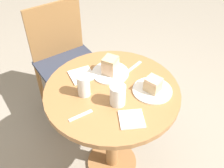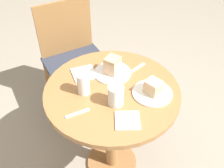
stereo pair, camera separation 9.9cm
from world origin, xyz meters
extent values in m
plane|color=gray|center=(0.00, 0.00, 0.00)|extent=(8.00, 8.00, 0.00)
cylinder|color=#9E6B3D|center=(0.00, 0.00, 0.01)|extent=(0.36, 0.36, 0.03)
cylinder|color=#9E6B3D|center=(0.00, 0.00, 0.37)|extent=(0.09, 0.09, 0.69)
cylinder|color=#9E6B3D|center=(0.00, 0.00, 0.73)|extent=(0.77, 0.77, 0.03)
cylinder|color=olive|center=(-0.24, 0.42, 0.23)|extent=(0.04, 0.04, 0.45)
cylinder|color=olive|center=(0.19, 0.49, 0.23)|extent=(0.04, 0.04, 0.45)
cylinder|color=olive|center=(-0.30, 0.82, 0.23)|extent=(0.04, 0.04, 0.45)
cylinder|color=olive|center=(0.12, 0.89, 0.23)|extent=(0.04, 0.04, 0.45)
cube|color=#2D3342|center=(-0.06, 0.65, 0.47)|extent=(0.54, 0.52, 0.03)
cube|color=olive|center=(-0.09, 0.86, 0.70)|extent=(0.45, 0.09, 0.44)
cylinder|color=white|center=(0.05, 0.13, 0.75)|extent=(0.22, 0.22, 0.01)
cylinder|color=white|center=(0.20, -0.11, 0.75)|extent=(0.22, 0.22, 0.01)
cube|color=beige|center=(0.05, 0.13, 0.80)|extent=(0.11, 0.11, 0.08)
cube|color=tan|center=(0.05, 0.13, 0.85)|extent=(0.11, 0.11, 0.02)
cube|color=tan|center=(0.20, -0.11, 0.79)|extent=(0.10, 0.10, 0.06)
cube|color=beige|center=(0.20, -0.11, 0.83)|extent=(0.10, 0.10, 0.02)
cylinder|color=silver|center=(-0.02, -0.11, 0.79)|extent=(0.07, 0.07, 0.09)
cylinder|color=white|center=(-0.02, -0.11, 0.81)|extent=(0.08, 0.08, 0.12)
cylinder|color=silver|center=(-0.15, 0.03, 0.79)|extent=(0.06, 0.06, 0.08)
cylinder|color=white|center=(-0.15, 0.03, 0.81)|extent=(0.07, 0.07, 0.13)
cube|color=silver|center=(-0.11, 0.18, 0.75)|extent=(0.14, 0.14, 0.01)
cube|color=silver|center=(0.19, 0.12, 0.75)|extent=(0.18, 0.09, 0.00)
cube|color=silver|center=(-0.23, -0.11, 0.75)|extent=(0.13, 0.03, 0.00)
cube|color=silver|center=(-0.01, -0.24, 0.75)|extent=(0.15, 0.15, 0.01)
camera|label=1|loc=(-0.46, -0.98, 1.74)|focal=42.00mm
camera|label=2|loc=(-0.36, -1.02, 1.74)|focal=42.00mm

